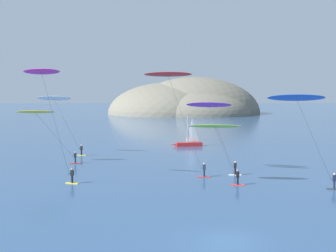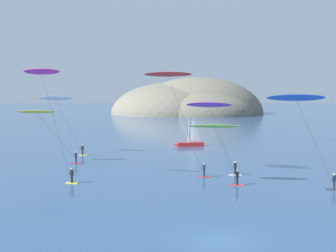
% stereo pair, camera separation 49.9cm
% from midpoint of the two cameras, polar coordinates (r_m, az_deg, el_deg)
% --- Properties ---
extents(ground_plane, '(600.00, 600.00, 0.00)m').
position_cam_midpoint_polar(ground_plane, '(29.84, 7.30, -15.32)').
color(ground_plane, '#2D4C75').
extents(headland_island, '(66.06, 57.30, 31.88)m').
position_cam_midpoint_polar(headland_island, '(182.40, 2.67, 1.66)').
color(headland_island, '#6B6656').
rests_on(headland_island, ground).
extents(sailboat_near, '(5.97, 2.17, 5.70)m').
position_cam_midpoint_polar(sailboat_near, '(77.24, 3.01, -2.28)').
color(sailboat_near, '#B22323').
rests_on(sailboat_near, ground).
extents(kitesurfer_lime, '(6.22, 2.25, 6.71)m').
position_cam_midpoint_polar(kitesurfer_lime, '(45.54, 6.82, -0.51)').
color(kitesurfer_lime, red).
rests_on(kitesurfer_lime, ground).
extents(kitesurfer_white, '(8.13, 2.80, 9.44)m').
position_cam_midpoint_polar(kitesurfer_white, '(68.85, -14.63, 3.20)').
color(kitesurfer_white, yellow).
rests_on(kitesurfer_white, ground).
extents(kitesurfer_red, '(8.03, 2.92, 12.49)m').
position_cam_midpoint_polar(kitesurfer_red, '(50.14, 0.62, 6.06)').
color(kitesurfer_red, red).
rests_on(kitesurfer_red, ground).
extents(kitesurfer_blue, '(7.90, 1.66, 9.93)m').
position_cam_midpoint_polar(kitesurfer_blue, '(45.06, 17.59, 2.86)').
color(kitesurfer_blue, '#2D2D33').
rests_on(kitesurfer_blue, ground).
extents(kitesurfer_magenta, '(6.48, 2.72, 12.71)m').
position_cam_midpoint_polar(kitesurfer_magenta, '(48.53, -16.08, 5.61)').
color(kitesurfer_magenta, yellow).
rests_on(kitesurfer_magenta, ground).
extents(kitesurfer_yellow, '(8.79, 1.39, 7.57)m').
position_cam_midpoint_polar(kitesurfer_yellow, '(60.79, -16.75, 1.26)').
color(kitesurfer_yellow, red).
rests_on(kitesurfer_yellow, ground).
extents(kitesurfer_purple, '(6.75, 2.59, 8.90)m').
position_cam_midpoint_polar(kitesurfer_purple, '(51.20, 6.12, 2.15)').
color(kitesurfer_purple, silver).
rests_on(kitesurfer_purple, ground).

